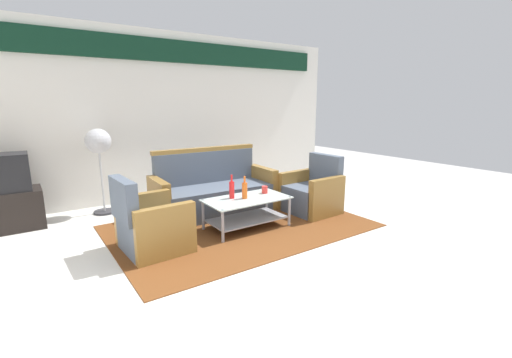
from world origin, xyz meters
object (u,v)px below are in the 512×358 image
at_px(armchair_right, 312,194).
at_px(tv_stand, 8,210).
at_px(armchair_left, 151,226).
at_px(television, 2,173).
at_px(couch, 214,193).
at_px(bottle_orange, 245,190).
at_px(coffee_table, 247,208).
at_px(bottle_red, 232,189).
at_px(pedestal_fan, 99,146).
at_px(cup, 265,190).

distance_m(armchair_right, tv_stand, 4.15).
bearing_deg(armchair_left, television, -144.95).
relative_size(armchair_left, tv_stand, 1.06).
height_order(armchair_left, tv_stand, armchair_left).
xyz_separation_m(couch, bottle_orange, (0.03, -0.80, 0.21)).
bearing_deg(armchair_left, armchair_right, 87.45).
bearing_deg(coffee_table, bottle_orange, 156.47).
distance_m(couch, bottle_orange, 0.83).
bearing_deg(bottle_orange, bottle_red, 141.94).
bearing_deg(pedestal_fan, bottle_orange, -51.78).
distance_m(armchair_left, cup, 1.62).
bearing_deg(television, cup, 152.25).
distance_m(armchair_left, bottle_orange, 1.26).
bearing_deg(armchair_right, couch, 55.93).
xyz_separation_m(armchair_right, pedestal_fan, (-2.61, 1.75, 0.73)).
bearing_deg(armchair_left, bottle_red, 92.25).
bearing_deg(couch, bottle_orange, 94.62).
bearing_deg(bottle_red, armchair_left, -175.06).
relative_size(armchair_left, television, 1.39).
bearing_deg(television, couch, 161.72).
relative_size(bottle_orange, cup, 2.97).
relative_size(armchair_right, cup, 8.50).
xyz_separation_m(cup, television, (-2.94, 1.65, 0.30)).
xyz_separation_m(couch, armchair_left, (-1.21, -0.79, -0.03)).
bearing_deg(bottle_red, bottle_orange, -38.06).
xyz_separation_m(coffee_table, television, (-2.59, 1.73, 0.49)).
distance_m(bottle_red, bottle_orange, 0.17).
height_order(armchair_left, armchair_right, same).
xyz_separation_m(bottle_red, television, (-2.43, 1.61, 0.23)).
distance_m(bottle_orange, cup, 0.38).
bearing_deg(armchair_left, pedestal_fan, -177.91).
bearing_deg(pedestal_fan, television, -177.69).
relative_size(couch, cup, 18.26).
height_order(cup, pedestal_fan, pedestal_fan).
bearing_deg(coffee_table, television, 146.29).
bearing_deg(armchair_right, pedestal_fan, 54.20).
height_order(armchair_left, television, television).
relative_size(couch, armchair_right, 2.15).
height_order(couch, pedestal_fan, pedestal_fan).
bearing_deg(pedestal_fan, armchair_right, -33.83).
relative_size(coffee_table, bottle_orange, 3.70).
bearing_deg(armchair_right, television, 63.82).
bearing_deg(armchair_right, coffee_table, 89.22).
height_order(bottle_red, bottle_orange, bottle_red).
bearing_deg(bottle_red, coffee_table, -36.05).
bearing_deg(bottle_orange, television, 146.20).
height_order(coffee_table, pedestal_fan, pedestal_fan).
bearing_deg(armchair_left, cup, 89.39).
xyz_separation_m(bottle_red, pedestal_fan, (-1.26, 1.66, 0.48)).
relative_size(coffee_table, bottle_red, 3.51).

